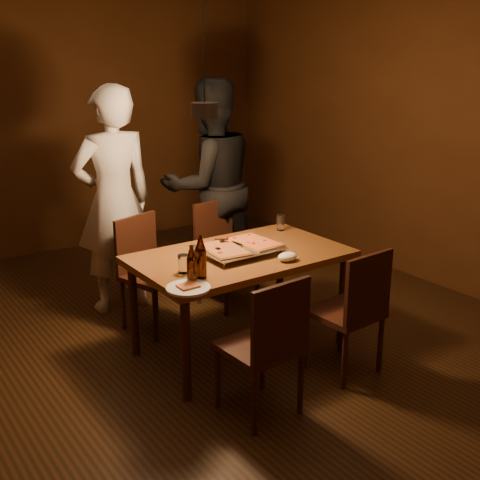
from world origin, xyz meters
TOP-DOWN VIEW (x-y plane):
  - room_shell at (0.00, 0.00)m, footprint 6.00×6.00m
  - dining_table at (0.20, -0.12)m, footprint 1.50×0.90m
  - chair_far_left at (-0.16, 0.66)m, footprint 0.53×0.53m
  - chair_far_right at (0.59, 0.72)m, footprint 0.47×0.47m
  - chair_near_left at (-0.16, -0.93)m, footprint 0.44×0.44m
  - chair_near_right at (0.61, -0.86)m, footprint 0.44×0.44m
  - pizza_tray at (0.20, -0.10)m, footprint 0.55×0.46m
  - pizza_meat at (0.07, -0.11)m, footprint 0.29×0.42m
  - pizza_cheese at (0.34, -0.10)m, footprint 0.27×0.40m
  - spatula at (0.18, -0.07)m, footprint 0.15×0.25m
  - beer_bottle_a at (-0.36, -0.40)m, footprint 0.06×0.06m
  - beer_bottle_b at (-0.27, -0.36)m, footprint 0.07×0.07m
  - water_glass_left at (-0.32, -0.22)m, footprint 0.08×0.08m
  - water_glass_right at (0.80, 0.17)m, footprint 0.06×0.06m
  - plate_slice at (-0.44, -0.49)m, footprint 0.27×0.27m
  - napkin at (0.38, -0.43)m, footprint 0.14×0.11m
  - diner_white at (-0.20, 1.13)m, footprint 0.70×0.47m
  - diner_dark at (0.73, 1.10)m, footprint 1.00×0.81m
  - pendant_lamp at (0.00, 0.00)m, footprint 0.18×0.18m

SIDE VIEW (x-z plane):
  - chair_far_left at x=-0.16m, z-range 0.29..0.78m
  - chair_far_right at x=0.59m, z-range 0.29..0.78m
  - chair_near_left at x=-0.16m, z-range 0.29..0.78m
  - chair_near_right at x=0.61m, z-range 0.29..0.78m
  - dining_table at x=0.20m, z-range 0.30..1.05m
  - plate_slice at x=-0.44m, z-range 0.75..0.77m
  - pizza_tray at x=0.20m, z-range 0.75..0.80m
  - napkin at x=0.38m, z-range 0.75..0.81m
  - pizza_meat at x=0.07m, z-range 0.80..0.82m
  - pizza_cheese at x=0.34m, z-range 0.80..0.82m
  - water_glass_left at x=-0.32m, z-range 0.75..0.87m
  - spatula at x=0.18m, z-range 0.79..0.83m
  - water_glass_right at x=0.80m, z-range 0.75..0.88m
  - beer_bottle_a at x=-0.36m, z-range 0.75..0.99m
  - beer_bottle_b at x=-0.27m, z-range 0.75..1.03m
  - diner_white at x=-0.20m, z-range 0.00..1.89m
  - diner_dark at x=0.73m, z-range 0.00..1.91m
  - room_shell at x=0.00m, z-range -1.60..4.40m
  - pendant_lamp at x=0.00m, z-range 1.21..2.31m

